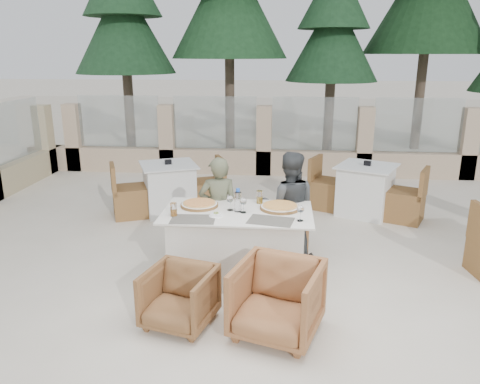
# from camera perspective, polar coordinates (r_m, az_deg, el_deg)

# --- Properties ---
(ground) EXTENTS (80.00, 80.00, 0.00)m
(ground) POSITION_cam_1_polar(r_m,az_deg,el_deg) (5.20, 0.49, -10.91)
(ground) COLOR beige
(ground) RESTS_ON ground
(sand_patch) EXTENTS (30.00, 16.00, 0.01)m
(sand_patch) POSITION_cam_1_polar(r_m,az_deg,el_deg) (18.75, 4.13, 9.18)
(sand_patch) COLOR beige
(sand_patch) RESTS_ON ground
(perimeter_wall_far) EXTENTS (10.00, 0.34, 1.60)m
(perimeter_wall_far) POSITION_cam_1_polar(r_m,az_deg,el_deg) (9.54, 2.94, 6.89)
(perimeter_wall_far) COLOR tan
(perimeter_wall_far) RESTS_ON ground
(pine_far_left) EXTENTS (2.42, 2.42, 5.50)m
(pine_far_left) POSITION_cam_1_polar(r_m,az_deg,el_deg) (12.23, -13.89, 17.75)
(pine_far_left) COLOR #1C4123
(pine_far_left) RESTS_ON ground
(pine_mid_left) EXTENTS (2.86, 2.86, 6.50)m
(pine_mid_left) POSITION_cam_1_polar(r_m,az_deg,el_deg) (12.20, -1.31, 20.55)
(pine_mid_left) COLOR #1D4623
(pine_mid_left) RESTS_ON ground
(pine_centre) EXTENTS (2.20, 2.20, 5.00)m
(pine_centre) POSITION_cam_1_polar(r_m,az_deg,el_deg) (11.85, 11.18, 16.75)
(pine_centre) COLOR #1C4223
(pine_centre) RESTS_ON ground
(pine_mid_right) EXTENTS (2.99, 2.99, 6.80)m
(pine_mid_right) POSITION_cam_1_polar(r_m,az_deg,el_deg) (12.90, 22.01, 19.89)
(pine_mid_right) COLOR #183A1B
(pine_mid_right) RESTS_ON ground
(dining_table) EXTENTS (1.60, 0.90, 0.77)m
(dining_table) POSITION_cam_1_polar(r_m,az_deg,el_deg) (5.15, -0.31, -6.46)
(dining_table) COLOR silver
(dining_table) RESTS_ON ground
(placemat_near_left) EXTENTS (0.46, 0.32, 0.00)m
(placemat_near_left) POSITION_cam_1_polar(r_m,az_deg,el_deg) (4.80, -5.75, -3.32)
(placemat_near_left) COLOR #5E5A51
(placemat_near_left) RESTS_ON dining_table
(placemat_near_right) EXTENTS (0.50, 0.38, 0.00)m
(placemat_near_right) POSITION_cam_1_polar(r_m,az_deg,el_deg) (4.75, 3.77, -3.50)
(placemat_near_right) COLOR #5D5950
(placemat_near_right) RESTS_ON dining_table
(pizza_left) EXTENTS (0.48, 0.48, 0.05)m
(pizza_left) POSITION_cam_1_polar(r_m,az_deg,el_deg) (5.19, -4.98, -1.47)
(pizza_left) COLOR #CE521C
(pizza_left) RESTS_ON dining_table
(pizza_right) EXTENTS (0.45, 0.45, 0.06)m
(pizza_right) POSITION_cam_1_polar(r_m,az_deg,el_deg) (5.10, 4.89, -1.76)
(pizza_right) COLOR #CB671B
(pizza_right) RESTS_ON dining_table
(water_bottle) EXTENTS (0.08, 0.08, 0.26)m
(water_bottle) POSITION_cam_1_polar(r_m,az_deg,el_deg) (4.97, -0.25, -0.99)
(water_bottle) COLOR #A1BFD4
(water_bottle) RESTS_ON dining_table
(wine_glass_centre) EXTENTS (0.08, 0.08, 0.18)m
(wine_glass_centre) POSITION_cam_1_polar(r_m,az_deg,el_deg) (5.02, -1.22, -1.25)
(wine_glass_centre) COLOR silver
(wine_glass_centre) RESTS_ON dining_table
(wine_glass_near) EXTENTS (0.09, 0.09, 0.18)m
(wine_glass_near) POSITION_cam_1_polar(r_m,az_deg,el_deg) (4.95, 0.40, -1.52)
(wine_glass_near) COLOR silver
(wine_glass_near) RESTS_ON dining_table
(wine_glass_corner) EXTENTS (0.10, 0.10, 0.18)m
(wine_glass_corner) POSITION_cam_1_polar(r_m,az_deg,el_deg) (4.74, 7.38, -2.47)
(wine_glass_corner) COLOR silver
(wine_glass_corner) RESTS_ON dining_table
(beer_glass_left) EXTENTS (0.08, 0.08, 0.14)m
(beer_glass_left) POSITION_cam_1_polar(r_m,az_deg,el_deg) (4.90, -8.09, -2.13)
(beer_glass_left) COLOR orange
(beer_glass_left) RESTS_ON dining_table
(beer_glass_right) EXTENTS (0.09, 0.09, 0.14)m
(beer_glass_right) POSITION_cam_1_polar(r_m,az_deg,el_deg) (5.27, 2.41, -0.62)
(beer_glass_right) COLOR gold
(beer_glass_right) RESTS_ON dining_table
(olive_dish) EXTENTS (0.14, 0.14, 0.04)m
(olive_dish) POSITION_cam_1_polar(r_m,az_deg,el_deg) (4.86, -2.93, -2.73)
(olive_dish) COLOR white
(olive_dish) RESTS_ON dining_table
(armchair_far_left) EXTENTS (0.63, 0.65, 0.53)m
(armchair_far_left) POSITION_cam_1_polar(r_m,az_deg,el_deg) (5.76, -3.61, -5.20)
(armchair_far_left) COLOR brown
(armchair_far_left) RESTS_ON ground
(armchair_far_right) EXTENTS (0.75, 0.76, 0.54)m
(armchair_far_right) POSITION_cam_1_polar(r_m,az_deg,el_deg) (5.79, 4.58, -5.05)
(armchair_far_right) COLOR brown
(armchair_far_right) RESTS_ON ground
(armchair_near_left) EXTENTS (0.72, 0.73, 0.55)m
(armchair_near_left) POSITION_cam_1_polar(r_m,az_deg,el_deg) (4.38, -7.41, -12.61)
(armchair_near_left) COLOR brown
(armchair_near_left) RESTS_ON ground
(armchair_near_right) EXTENTS (0.90, 0.91, 0.67)m
(armchair_near_right) POSITION_cam_1_polar(r_m,az_deg,el_deg) (4.20, 4.54, -12.95)
(armchair_near_right) COLOR #996037
(armchair_near_right) RESTS_ON ground
(diner_left) EXTENTS (0.52, 0.40, 1.27)m
(diner_left) POSITION_cam_1_polar(r_m,az_deg,el_deg) (5.48, -2.64, -2.20)
(diner_left) COLOR #575B42
(diner_left) RESTS_ON ground
(diner_right) EXTENTS (0.64, 0.50, 1.32)m
(diner_right) POSITION_cam_1_polar(r_m,az_deg,el_deg) (5.53, 5.98, -1.81)
(diner_right) COLOR #3D4143
(diner_right) RESTS_ON ground
(bg_table_a) EXTENTS (1.83, 1.39, 0.77)m
(bg_table_a) POSITION_cam_1_polar(r_m,az_deg,el_deg) (7.34, -8.61, 0.44)
(bg_table_a) COLOR silver
(bg_table_a) RESTS_ON ground
(bg_table_b) EXTENTS (1.83, 1.43, 0.77)m
(bg_table_b) POSITION_cam_1_polar(r_m,az_deg,el_deg) (7.42, 15.04, 0.24)
(bg_table_b) COLOR white
(bg_table_b) RESTS_ON ground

